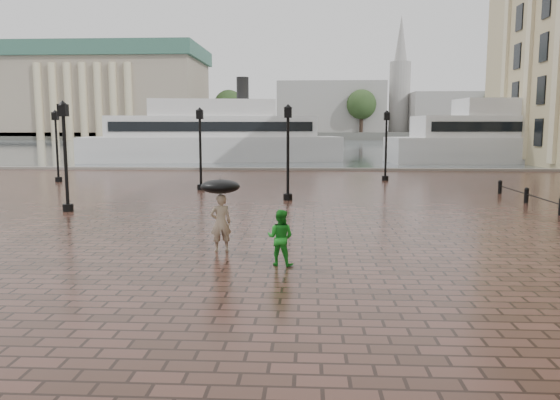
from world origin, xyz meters
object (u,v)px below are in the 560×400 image
street_lamps (206,148)px  ferry_far (521,137)px  adult_pedestrian (221,223)px  ferry_near (213,136)px  child_pedestrian (280,238)px

street_lamps → ferry_far: size_ratio=0.82×
adult_pedestrian → ferry_near: bearing=-98.1°
ferry_near → child_pedestrian: bearing=-88.1°
street_lamps → ferry_far: 36.52m
street_lamps → adult_pedestrian: (3.15, -14.59, -1.51)m
street_lamps → child_pedestrian: (4.90, -16.05, -1.61)m
child_pedestrian → ferry_near: 42.87m
street_lamps → child_pedestrian: size_ratio=15.03×
adult_pedestrian → child_pedestrian: (1.75, -1.46, -0.10)m
street_lamps → adult_pedestrian: size_ratio=13.17×
ferry_near → adult_pedestrian: bearing=-90.0°
child_pedestrian → ferry_near: bearing=-61.7°
street_lamps → adult_pedestrian: 15.00m
adult_pedestrian → ferry_far: bearing=-138.6°
ferry_near → ferry_far: (30.51, -0.48, -0.01)m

